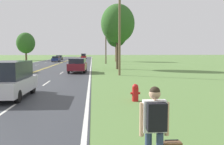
{
  "coord_description": "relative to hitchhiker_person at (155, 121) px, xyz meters",
  "views": [
    {
      "loc": [
        6.98,
        -2.07,
        2.4
      ],
      "look_at": [
        8.21,
        12.7,
        1.12
      ],
      "focal_mm": 38.0,
      "sensor_mm": 36.0,
      "label": 1
    }
  ],
  "objects": [
    {
      "name": "fire_hydrant",
      "position": [
        0.89,
        6.92,
        -0.63
      ],
      "size": [
        0.47,
        0.31,
        0.85
      ],
      "color": "red",
      "rests_on": "ground"
    },
    {
      "name": "car_red_van_receding",
      "position": [
        -4.3,
        82.64,
        -0.09
      ],
      "size": [
        1.91,
        4.54,
        1.87
      ],
      "rotation": [
        0.0,
        0.0,
        -1.61
      ],
      "color": "black",
      "rests_on": "ground"
    },
    {
      "name": "hitchhiker_person",
      "position": [
        0.0,
        0.0,
        0.0
      ],
      "size": [
        0.59,
        0.42,
        1.74
      ],
      "rotation": [
        0.0,
        0.0,
        1.56
      ],
      "color": "navy",
      "rests_on": "ground"
    },
    {
      "name": "car_maroon_suv_approaching",
      "position": [
        -2.93,
        23.59,
        -0.15
      ],
      "size": [
        2.1,
        4.46,
        1.68
      ],
      "rotation": [
        0.0,
        0.0,
        -1.6
      ],
      "color": "black",
      "rests_on": "ground"
    },
    {
      "name": "tree_left_verge",
      "position": [
        -20.28,
        66.01,
        3.94
      ],
      "size": [
        5.21,
        5.21,
        8.02
      ],
      "color": "brown",
      "rests_on": "ground"
    },
    {
      "name": "car_silver_van_nearest",
      "position": [
        -5.56,
        8.31,
        -0.08
      ],
      "size": [
        1.95,
        4.33,
        1.92
      ],
      "rotation": [
        0.0,
        0.0,
        -1.58
      ],
      "color": "black",
      "rests_on": "ground"
    },
    {
      "name": "utility_pole_far",
      "position": [
        1.56,
        43.75,
        3.06
      ],
      "size": [
        1.8,
        0.24,
        7.94
      ],
      "color": "brown",
      "rests_on": "ground"
    },
    {
      "name": "utility_pole_midground",
      "position": [
        1.6,
        19.93,
        3.62
      ],
      "size": [
        1.8,
        0.24,
        9.05
      ],
      "color": "brown",
      "rests_on": "ground"
    },
    {
      "name": "tree_right_cluster",
      "position": [
        2.37,
        28.81,
        5.27
      ],
      "size": [
        4.69,
        4.69,
        9.07
      ],
      "color": "#473828",
      "rests_on": "ground"
    },
    {
      "name": "tree_behind_sign",
      "position": [
        4.94,
        56.26,
        5.61
      ],
      "size": [
        5.24,
        5.24,
        9.71
      ],
      "color": "brown",
      "rests_on": "ground"
    },
    {
      "name": "car_dark_blue_sedan_mid_near",
      "position": [
        -10.14,
        55.18,
        -0.34
      ],
      "size": [
        1.72,
        4.21,
        1.39
      ],
      "rotation": [
        0.0,
        0.0,
        1.57
      ],
      "color": "black",
      "rests_on": "ground"
    },
    {
      "name": "car_dark_grey_sedan_mid_far",
      "position": [
        -11.41,
        70.35,
        -0.32
      ],
      "size": [
        1.86,
        4.27,
        1.42
      ],
      "rotation": [
        0.0,
        0.0,
        1.57
      ],
      "color": "black",
      "rests_on": "ground"
    }
  ]
}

